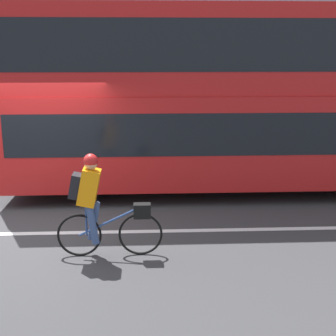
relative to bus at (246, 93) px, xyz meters
The scene contains 6 objects.
ground_plane 5.30m from the bus, 150.19° to the right, with size 80.00×80.00×0.00m, color #38383A.
road_center_line 5.33m from the bus, 149.52° to the right, with size 50.00×0.14×0.01m, color silver.
sidewalk_curb 5.87m from the bus, 140.02° to the left, with size 60.00×2.37×0.10m.
building_facade 6.65m from the bus, 130.82° to the left, with size 60.00×0.30×7.99m.
bus is the anchor object (origin of this frame).
cyclist_on_bike 4.69m from the bus, 130.56° to the right, with size 1.61×0.32×1.61m.
Camera 1 is at (1.99, -7.76, 3.07)m, focal length 50.00 mm.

